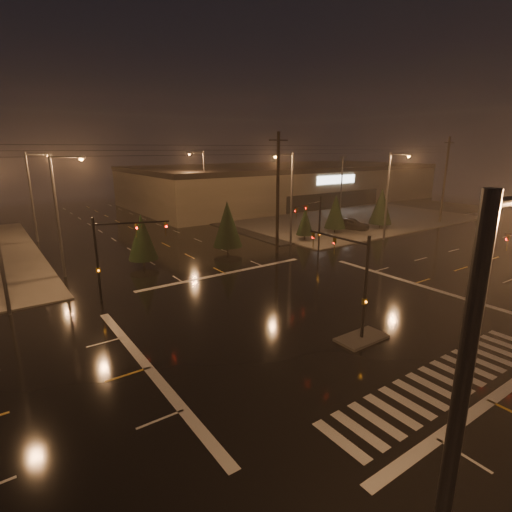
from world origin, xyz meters
name	(u,v)px	position (x,y,z in m)	size (l,w,h in m)	color
ground	(313,316)	(0.00, 0.00, 0.00)	(140.00, 140.00, 0.00)	black
sidewalk_ne	(322,213)	(30.00, 30.00, 0.06)	(36.00, 36.00, 0.12)	#4C4944
median_island	(362,338)	(0.00, -4.00, 0.07)	(3.00, 1.60, 0.15)	#4C4944
crosswalk	(445,380)	(0.00, -9.00, 0.01)	(15.00, 2.60, 0.01)	beige
stop_bar_near	(490,401)	(0.00, -11.00, 0.01)	(16.00, 0.50, 0.01)	beige
stop_bar_far	(225,273)	(0.00, 11.00, 0.01)	(16.00, 0.50, 0.01)	beige
parking_lot	(352,212)	(35.00, 28.00, 0.04)	(50.00, 24.00, 0.08)	black
retail_building	(285,182)	(35.00, 45.99, 3.84)	(60.20, 28.30, 7.20)	#655E48
signal_mast_median	(353,272)	(0.00, -3.07, 3.75)	(0.25, 4.59, 6.00)	black
signal_mast_ne	(315,220)	(9.50, 10.14, 3.79)	(4.84, 1.86, 6.00)	black
signal_mast_nw	(112,248)	(-9.50, 10.14, 3.79)	(4.84, 1.86, 6.00)	black
streetlight_0	(461,460)	(-11.18, -15.00, 5.80)	(2.77, 0.32, 10.00)	#38383A
streetlight_1	(60,208)	(-11.18, 18.00, 5.80)	(2.77, 0.32, 10.00)	#38383A
streetlight_2	(34,191)	(-11.18, 34.00, 5.80)	(2.77, 0.32, 10.00)	#38383A
streetlight_3	(289,193)	(11.18, 16.00, 5.80)	(2.77, 0.32, 10.00)	#38383A
streetlight_4	(203,181)	(11.18, 36.00, 5.80)	(2.77, 0.32, 10.00)	#38383A
streetlight_6	(390,191)	(22.00, 11.18, 5.80)	(0.32, 2.77, 10.00)	#38383A
utility_pole_1	(278,193)	(8.00, 14.00, 6.13)	(2.20, 0.32, 12.00)	black
utility_pole_2	(445,180)	(38.00, 14.00, 6.13)	(2.20, 0.32, 12.00)	black
conifer_0	(305,221)	(14.16, 16.63, 2.25)	(1.99, 1.99, 3.81)	black
conifer_1	(336,211)	(19.98, 17.46, 2.80)	(2.69, 2.69, 4.90)	black
conifer_2	(381,206)	(27.21, 16.17, 3.05)	(3.01, 3.01, 5.40)	black
conifer_3	(142,237)	(-4.95, 17.18, 2.77)	(2.65, 2.65, 4.84)	black
conifer_4	(227,224)	(3.87, 16.94, 3.03)	(2.98, 2.98, 5.35)	black
car_parked	(351,224)	(23.36, 17.80, 0.82)	(1.93, 4.81, 1.64)	black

